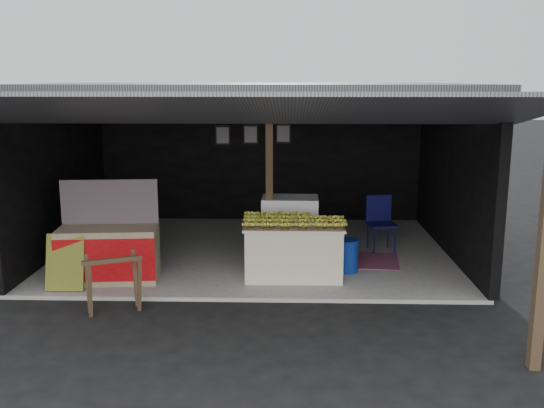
{
  "coord_description": "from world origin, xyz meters",
  "views": [
    {
      "loc": [
        0.63,
        -8.08,
        3.09
      ],
      "look_at": [
        0.35,
        1.55,
        1.1
      ],
      "focal_mm": 40.0,
      "sensor_mm": 36.0,
      "label": 1
    }
  ],
  "objects_px": {
    "banana_table": "(294,250)",
    "neighbor_stall": "(109,251)",
    "sawhorse": "(113,279)",
    "water_barrel": "(347,256)",
    "plastic_chair": "(380,218)",
    "white_crate": "(290,227)"
  },
  "relations": [
    {
      "from": "sawhorse",
      "to": "banana_table",
      "type": "bearing_deg",
      "value": 8.44
    },
    {
      "from": "banana_table",
      "to": "sawhorse",
      "type": "distance_m",
      "value": 2.82
    },
    {
      "from": "white_crate",
      "to": "banana_table",
      "type": "bearing_deg",
      "value": -85.74
    },
    {
      "from": "white_crate",
      "to": "plastic_chair",
      "type": "distance_m",
      "value": 1.7
    },
    {
      "from": "banana_table",
      "to": "neighbor_stall",
      "type": "relative_size",
      "value": 1.0
    },
    {
      "from": "neighbor_stall",
      "to": "sawhorse",
      "type": "xyz_separation_m",
      "value": [
        0.4,
        -1.17,
        -0.04
      ]
    },
    {
      "from": "banana_table",
      "to": "white_crate",
      "type": "bearing_deg",
      "value": 93.2
    },
    {
      "from": "white_crate",
      "to": "water_barrel",
      "type": "xyz_separation_m",
      "value": [
        0.92,
        -0.79,
        -0.28
      ]
    },
    {
      "from": "water_barrel",
      "to": "plastic_chair",
      "type": "xyz_separation_m",
      "value": [
        0.7,
        1.31,
        0.33
      ]
    },
    {
      "from": "banana_table",
      "to": "neighbor_stall",
      "type": "bearing_deg",
      "value": -174.42
    },
    {
      "from": "sawhorse",
      "to": "water_barrel",
      "type": "distance_m",
      "value": 3.7
    },
    {
      "from": "banana_table",
      "to": "water_barrel",
      "type": "bearing_deg",
      "value": 16.34
    },
    {
      "from": "banana_table",
      "to": "white_crate",
      "type": "height_order",
      "value": "white_crate"
    },
    {
      "from": "white_crate",
      "to": "neighbor_stall",
      "type": "height_order",
      "value": "neighbor_stall"
    },
    {
      "from": "neighbor_stall",
      "to": "plastic_chair",
      "type": "xyz_separation_m",
      "value": [
        4.38,
        1.84,
        0.12
      ]
    },
    {
      "from": "banana_table",
      "to": "plastic_chair",
      "type": "xyz_separation_m",
      "value": [
        1.56,
        1.56,
        0.16
      ]
    },
    {
      "from": "sawhorse",
      "to": "plastic_chair",
      "type": "height_order",
      "value": "plastic_chair"
    },
    {
      "from": "white_crate",
      "to": "neighbor_stall",
      "type": "xyz_separation_m",
      "value": [
        -2.76,
        -1.32,
        -0.07
      ]
    },
    {
      "from": "banana_table",
      "to": "sawhorse",
      "type": "bearing_deg",
      "value": -149.12
    },
    {
      "from": "sawhorse",
      "to": "neighbor_stall",
      "type": "bearing_deg",
      "value": 86.44
    },
    {
      "from": "white_crate",
      "to": "water_barrel",
      "type": "bearing_deg",
      "value": -39.62
    },
    {
      "from": "water_barrel",
      "to": "plastic_chair",
      "type": "relative_size",
      "value": 0.51
    }
  ]
}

